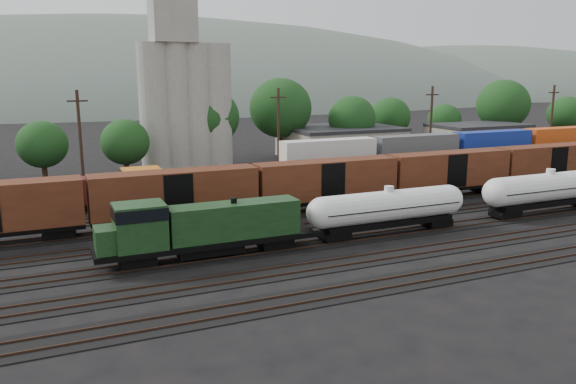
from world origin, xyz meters
name	(u,v)px	position (x,y,z in m)	size (l,w,h in m)	color
ground	(249,234)	(0.00, 0.00, 0.00)	(600.00, 600.00, 0.00)	black
tracks	(249,234)	(0.00, 0.00, 0.05)	(180.00, 33.20, 0.20)	black
green_locomotive	(197,228)	(-5.90, -5.00, 2.53)	(16.74, 2.95, 4.43)	black
tank_car_a	(388,208)	(10.95, -5.00, 2.42)	(15.40, 2.76, 4.04)	silver
tank_car_b	(549,189)	(29.84, -5.00, 2.54)	(16.21, 2.90, 4.25)	silver
orange_locomotive	(188,187)	(-2.89, 10.00, 2.56)	(17.99, 3.00, 4.50)	black
boxcar_string	(327,181)	(10.16, 5.00, 3.12)	(169.00, 2.90, 4.20)	black
container_wall	(155,180)	(-5.19, 15.00, 2.60)	(160.00, 2.60, 5.80)	black
grain_silo	(184,92)	(3.28, 36.00, 11.26)	(13.40, 5.00, 29.00)	gray
industrial_sheds	(210,151)	(6.63, 35.25, 2.56)	(119.38, 17.26, 5.10)	#9E937F
tree_band	(158,120)	(-0.22, 38.54, 7.20)	(163.15, 19.64, 14.22)	black
utility_poles	(186,138)	(0.00, 22.00, 6.21)	(122.20, 0.36, 12.00)	black
distant_hills	(125,140)	(23.92, 260.00, -20.56)	(860.00, 286.00, 130.00)	#59665B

